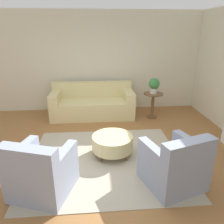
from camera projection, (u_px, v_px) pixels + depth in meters
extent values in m
plane|color=#996638|center=(106.00, 160.00, 4.06)|extent=(16.00, 16.00, 0.00)
cube|color=beige|center=(100.00, 62.00, 6.32)|extent=(9.78, 0.12, 2.80)
cube|color=#B2A893|center=(106.00, 160.00, 4.06)|extent=(2.79, 2.47, 0.01)
cube|color=beige|center=(93.00, 108.00, 6.05)|extent=(2.23, 0.91, 0.47)
cube|color=beige|center=(92.00, 89.00, 6.22)|extent=(2.23, 0.20, 0.43)
cube|color=beige|center=(55.00, 97.00, 5.82)|extent=(0.24, 0.87, 0.24)
cube|color=beige|center=(129.00, 95.00, 5.98)|extent=(0.24, 0.87, 0.24)
cube|color=brown|center=(93.00, 121.00, 5.72)|extent=(2.01, 0.05, 0.06)
cube|color=#8E99B2|center=(44.00, 178.00, 3.23)|extent=(1.01, 1.00, 0.43)
cube|color=#8E99B2|center=(28.00, 163.00, 2.80)|extent=(0.82, 0.44, 0.46)
cube|color=#8E99B2|center=(63.00, 160.00, 3.06)|extent=(0.36, 0.76, 0.25)
cube|color=#8E99B2|center=(21.00, 154.00, 3.20)|extent=(0.36, 0.76, 0.25)
cube|color=brown|center=(56.00, 173.00, 3.63)|extent=(0.70, 0.27, 0.06)
cube|color=#8E99B2|center=(172.00, 171.00, 3.38)|extent=(1.01, 1.00, 0.43)
cube|color=#8E99B2|center=(189.00, 156.00, 2.97)|extent=(0.82, 0.44, 0.46)
cube|color=#8E99B2|center=(191.00, 147.00, 3.40)|extent=(0.36, 0.76, 0.25)
cube|color=#8E99B2|center=(155.00, 156.00, 3.16)|extent=(0.36, 0.76, 0.25)
cube|color=brown|center=(158.00, 168.00, 3.77)|extent=(0.70, 0.27, 0.06)
cylinder|color=beige|center=(112.00, 142.00, 4.16)|extent=(0.78, 0.78, 0.27)
cylinder|color=brown|center=(101.00, 159.00, 3.99)|extent=(0.05, 0.05, 0.12)
cylinder|color=brown|center=(126.00, 157.00, 4.03)|extent=(0.05, 0.05, 0.12)
cylinder|color=brown|center=(100.00, 146.00, 4.42)|extent=(0.05, 0.05, 0.12)
cylinder|color=brown|center=(123.00, 145.00, 4.46)|extent=(0.05, 0.05, 0.12)
cylinder|color=brown|center=(153.00, 94.00, 5.82)|extent=(0.51, 0.51, 0.03)
cylinder|color=brown|center=(152.00, 106.00, 5.94)|extent=(0.08, 0.08, 0.66)
cylinder|color=brown|center=(152.00, 117.00, 6.05)|extent=(0.28, 0.28, 0.03)
cylinder|color=beige|center=(154.00, 91.00, 5.79)|extent=(0.20, 0.20, 0.14)
sphere|color=#3D7F42|center=(154.00, 84.00, 5.72)|extent=(0.29, 0.29, 0.29)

